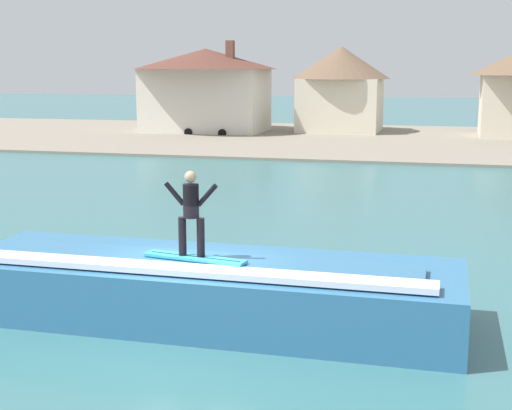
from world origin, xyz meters
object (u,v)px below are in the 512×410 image
surfer (191,209)px  house_with_chimney (206,84)px  surfboard (195,258)px  wave_crest (206,289)px  house_small_cottage (341,85)px  tree_tall_bare (211,73)px  car_near_shore (208,124)px

surfer → house_with_chimney: 46.13m
surfboard → house_with_chimney: bearing=108.2°
house_with_chimney → wave_crest: bearing=-71.5°
house_small_cottage → tree_tall_bare: (-11.42, 0.98, 1.01)m
car_near_shore → house_small_cottage: bearing=27.4°
surfboard → surfer: surfer is taller
car_near_shore → tree_tall_bare: 7.40m
house_small_cottage → tree_tall_bare: 11.51m
wave_crest → surfer: (-0.17, -0.41, 1.77)m
house_with_chimney → tree_tall_bare: size_ratio=1.92×
surfboard → house_with_chimney: size_ratio=0.19×
car_near_shore → tree_tall_bare: (-1.65, 6.03, 3.96)m
house_with_chimney → house_small_cottage: size_ratio=1.48×
house_with_chimney → surfboard: bearing=-71.8°
wave_crest → house_small_cottage: 46.53m
house_small_cottage → tree_tall_bare: house_small_cottage is taller
house_with_chimney → house_small_cottage: 11.04m
surfer → tree_tall_bare: (-15.08, 47.64, 2.48)m
car_near_shore → house_with_chimney: size_ratio=0.36×
tree_tall_bare → house_with_chimney: bearing=-78.8°
surfer → car_near_shore: bearing=107.9°
house_with_chimney → tree_tall_bare: house_with_chimney is taller
wave_crest → car_near_shore: 43.39m
surfer → surfboard: bearing=-25.9°
wave_crest → surfer: 1.82m
tree_tall_bare → surfer: bearing=-72.4°
house_small_cottage → surfer: bearing=-85.5°
surfboard → car_near_shore: 43.79m
surfboard → house_with_chimney: house_with_chimney is taller
car_near_shore → surfboard: bearing=-72.0°
surfboard → house_small_cottage: 46.92m
surfboard → tree_tall_bare: (-15.16, 47.68, 3.48)m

